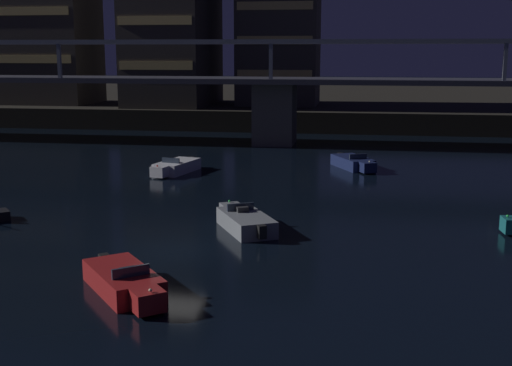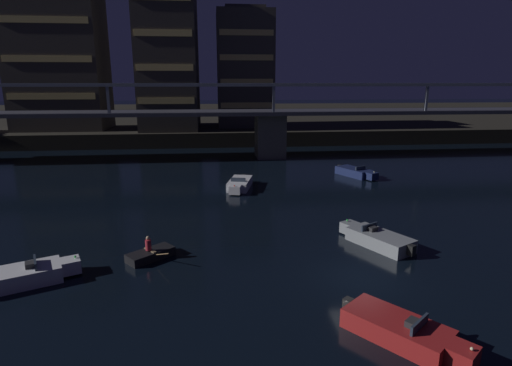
{
  "view_description": "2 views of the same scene",
  "coord_description": "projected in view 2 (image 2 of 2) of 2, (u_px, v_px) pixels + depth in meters",
  "views": [
    {
      "loc": [
        7.85,
        -26.63,
        8.47
      ],
      "look_at": [
        2.61,
        6.53,
        1.8
      ],
      "focal_mm": 47.07,
      "sensor_mm": 36.0,
      "label": 1
    },
    {
      "loc": [
        -7.15,
        -18.06,
        9.63
      ],
      "look_at": [
        -4.2,
        10.82,
        2.36
      ],
      "focal_mm": 28.59,
      "sensor_mm": 36.0,
      "label": 2
    }
  ],
  "objects": [
    {
      "name": "speedboat_mid_center",
      "position": [
        377.0,
        238.0,
        24.55
      ],
      "size": [
        3.53,
        4.89,
        1.16
      ],
      "color": "gray",
      "rests_on": "ground"
    },
    {
      "name": "dinghy_with_paddler",
      "position": [
        151.0,
        254.0,
        22.68
      ],
      "size": [
        2.7,
        2.66,
        1.36
      ],
      "color": "black",
      "rests_on": "ground"
    },
    {
      "name": "speedboat_mid_left",
      "position": [
        402.0,
        331.0,
        15.48
      ],
      "size": [
        4.12,
        4.61,
        1.16
      ],
      "color": "maroon",
      "rests_on": "ground"
    },
    {
      "name": "speedboat_mid_right",
      "position": [
        22.0,
        276.0,
        19.83
      ],
      "size": [
        5.02,
        3.24,
        1.16
      ],
      "color": "silver",
      "rests_on": "ground"
    },
    {
      "name": "ground_plane",
      "position": [
        361.0,
        278.0,
        20.48
      ],
      "size": [
        400.0,
        400.0,
        0.0
      ],
      "primitive_type": "plane",
      "color": "black"
    },
    {
      "name": "river_bridge",
      "position": [
        270.0,
        123.0,
        52.32
      ],
      "size": [
        82.96,
        6.4,
        9.38
      ],
      "color": "#605B51",
      "rests_on": "ground"
    },
    {
      "name": "speedboat_near_right",
      "position": [
        239.0,
        184.0,
        37.53
      ],
      "size": [
        2.67,
        5.2,
        1.16
      ],
      "color": "silver",
      "rests_on": "ground"
    },
    {
      "name": "tower_west_low",
      "position": [
        56.0,
        41.0,
        61.94
      ],
      "size": [
        13.48,
        8.94,
        26.97
      ],
      "color": "#38332D",
      "rests_on": "far_riverbank"
    },
    {
      "name": "speedboat_far_center",
      "position": [
        356.0,
        172.0,
        42.38
      ],
      "size": [
        3.4,
        4.94,
        1.16
      ],
      "color": "#19234C",
      "rests_on": "ground"
    },
    {
      "name": "far_riverbank",
      "position": [
        243.0,
        117.0,
        99.45
      ],
      "size": [
        240.0,
        80.0,
        2.2
      ],
      "primitive_type": "cube",
      "color": "black",
      "rests_on": "ground"
    },
    {
      "name": "tower_west_tall",
      "position": [
        169.0,
        53.0,
        64.11
      ],
      "size": [
        8.76,
        14.02,
        23.92
      ],
      "color": "#38332D",
      "rests_on": "far_riverbank"
    },
    {
      "name": "tower_central",
      "position": [
        245.0,
        69.0,
        67.72
      ],
      "size": [
        9.09,
        8.24,
        18.98
      ],
      "color": "#423D38",
      "rests_on": "far_riverbank"
    }
  ]
}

